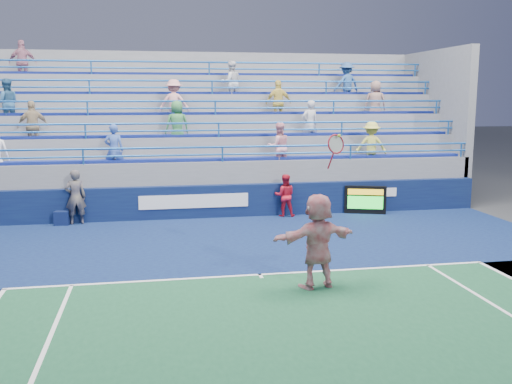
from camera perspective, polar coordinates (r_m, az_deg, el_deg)
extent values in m
plane|color=#333538|center=(13.05, 0.38, -8.35)|extent=(120.00, 120.00, 0.00)
cube|color=#0D1744|center=(15.12, -1.18, -5.81)|extent=(18.00, 8.40, 0.02)
cube|color=white|center=(13.04, 0.38, -8.26)|extent=(11.00, 0.10, 0.01)
cube|color=white|center=(12.95, 0.47, -8.39)|extent=(0.08, 0.30, 0.01)
cube|color=#0B123C|center=(19.16, -3.25, -0.90)|extent=(18.00, 0.30, 1.10)
cube|color=white|center=(18.90, -6.21, -0.93)|extent=(3.60, 0.02, 0.45)
cube|color=white|center=(20.28, 11.54, -0.07)|extent=(1.80, 0.02, 0.30)
cube|color=slate|center=(22.05, -4.22, 0.46)|extent=(18.00, 5.60, 1.10)
cube|color=slate|center=(21.99, -4.23, 1.42)|extent=(18.00, 5.60, 1.85)
cube|color=navy|center=(19.56, -3.51, 3.31)|extent=(17.40, 0.45, 0.10)
cylinder|color=#1F5CAA|center=(19.12, -3.38, 4.52)|extent=(18.00, 0.07, 0.07)
cube|color=slate|center=(22.44, -4.38, 2.55)|extent=(18.00, 4.60, 2.60)
cube|color=navy|center=(20.48, -3.87, 5.69)|extent=(17.40, 0.45, 0.10)
cylinder|color=#1F5CAA|center=(20.06, -3.76, 6.90)|extent=(18.00, 0.07, 0.07)
cube|color=slate|center=(22.89, -4.52, 3.63)|extent=(18.00, 3.60, 3.35)
cube|color=navy|center=(21.44, -4.21, 7.86)|extent=(17.40, 0.45, 0.10)
cylinder|color=#1F5CAA|center=(21.03, -4.10, 9.06)|extent=(18.00, 0.07, 0.07)
cube|color=slate|center=(23.35, -4.66, 4.66)|extent=(18.00, 2.60, 4.10)
cube|color=navy|center=(22.42, -4.51, 9.84)|extent=(17.40, 0.45, 0.10)
cylinder|color=#1F5CAA|center=(22.03, -4.42, 11.02)|extent=(18.00, 0.07, 0.07)
cube|color=slate|center=(23.82, -4.80, 5.66)|extent=(18.00, 1.60, 4.85)
cube|color=navy|center=(23.44, -4.79, 11.65)|extent=(17.40, 0.45, 0.10)
cylinder|color=#1F5CAA|center=(23.06, -4.71, 12.81)|extent=(18.00, 0.07, 0.07)
imported|color=tan|center=(20.70, -21.39, 6.16)|extent=(1.06, 0.63, 1.70)
imported|color=#2F568E|center=(23.64, 9.05, 10.66)|extent=(1.22, 0.88, 1.70)
imported|color=pink|center=(21.32, -8.19, 8.80)|extent=(1.19, 0.80, 1.70)
imported|color=white|center=(22.52, -2.52, 10.83)|extent=(0.95, 0.81, 1.70)
imported|color=#997166|center=(22.99, 11.84, 8.74)|extent=(0.93, 0.70, 1.70)
imported|color=#B8778F|center=(23.81, -22.29, 11.88)|extent=(1.05, 0.56, 1.70)
imported|color=#3A7F44|center=(20.35, -7.89, 6.67)|extent=(0.92, 0.69, 1.70)
imported|color=#EBCF5B|center=(21.83, 2.27, 8.90)|extent=(1.01, 0.46, 1.70)
imported|color=#D6D453|center=(20.87, 11.44, 4.57)|extent=(1.22, 0.89, 1.70)
imported|color=#3857A9|center=(19.42, -14.00, 4.13)|extent=(0.65, 0.46, 1.70)
imported|color=#BBBAC0|center=(21.12, 5.41, 6.81)|extent=(0.69, 0.52, 1.70)
imported|color=#2D5D89|center=(21.86, -23.66, 8.13)|extent=(0.96, 0.83, 1.70)
imported|color=pink|center=(19.86, 2.29, 4.51)|extent=(0.88, 0.72, 1.70)
cube|color=black|center=(20.00, 10.87, -0.79)|extent=(1.39, 0.59, 0.98)
cube|color=gold|center=(19.87, 10.98, 0.00)|extent=(1.20, 0.02, 0.20)
cube|color=#19E533|center=(19.94, 10.95, -1.04)|extent=(1.20, 0.02, 0.44)
cube|color=#0D173F|center=(19.04, -18.78, -2.46)|extent=(0.50, 0.50, 0.45)
cube|color=#0D173F|center=(19.16, -18.75, -1.16)|extent=(0.46, 0.10, 0.35)
imported|color=silver|center=(12.05, 6.19, -4.90)|extent=(1.97, 0.99, 2.03)
torus|color=maroon|center=(11.82, 7.99, 4.77)|extent=(0.42, 0.24, 0.41)
cylinder|color=maroon|center=(11.82, 7.49, 3.13)|extent=(0.09, 0.23, 0.37)
sphere|color=#CCDA32|center=(11.78, 8.32, 5.60)|extent=(0.07, 0.07, 0.07)
imported|color=#141538|center=(18.83, -17.60, -0.50)|extent=(0.70, 0.52, 1.76)
imported|color=red|center=(19.21, 2.90, -0.35)|extent=(0.79, 0.67, 1.44)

